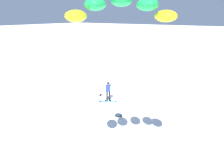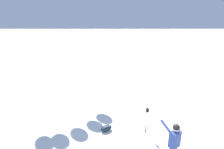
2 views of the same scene
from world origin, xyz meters
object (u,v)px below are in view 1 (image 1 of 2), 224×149
Objects in this scene: snowboarder at (108,89)px; camera_tripod at (101,99)px; snowboard at (108,101)px; gear_bag_large at (119,115)px; traction_kite at (121,8)px.

snowboarder reaches higher than camera_tripod.
snowboarder is 1.23× the size of snowboard.
traction_kite is at bearing 123.10° from gear_bag_large.
snowboarder is 1.34× the size of camera_tripod.
snowboard is at bearing -38.84° from gear_bag_large.
snowboard is 3.06m from gear_bag_large.
gear_bag_large is (-2.38, 1.91, 0.13)m from snowboard.
gear_bag_large is (3.41, -5.22, -7.59)m from traction_kite.
snowboard is at bearing -74.51° from camera_tripod.
snowboarder is 2.72× the size of gear_bag_large.
camera_tripod is at bearing 107.23° from snowboarder.
camera_tripod is at bearing 105.49° from snowboard.
gear_bag_large is at bearing -56.90° from traction_kite.
gear_bag_large is at bearing 172.65° from camera_tripod.
camera_tripod is (-0.46, 1.67, 0.94)m from snowboard.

